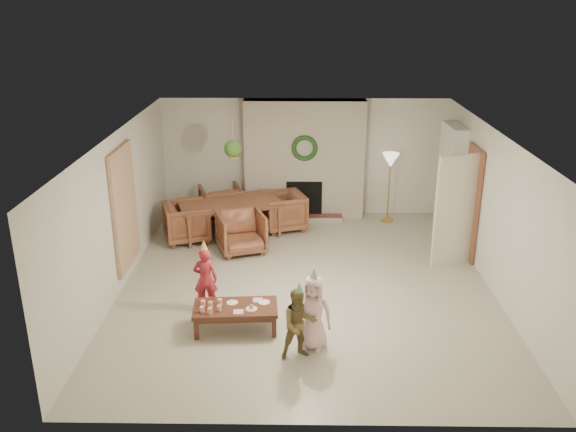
{
  "coord_description": "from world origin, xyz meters",
  "views": [
    {
      "loc": [
        -0.16,
        -9.03,
        4.52
      ],
      "look_at": [
        -0.3,
        0.4,
        1.05
      ],
      "focal_mm": 37.73,
      "sensor_mm": 36.0,
      "label": 1
    }
  ],
  "objects_px": {
    "dining_chair_near": "(241,232)",
    "dining_chair_far": "(221,204)",
    "coffee_table_top": "(235,308)",
    "child_plaid": "(299,324)",
    "dining_table": "(231,219)",
    "child_red": "(205,279)",
    "dining_chair_right": "(283,211)",
    "child_pink": "(313,312)",
    "dining_chair_left": "(187,222)"
  },
  "relations": [
    {
      "from": "coffee_table_top",
      "to": "child_pink",
      "type": "distance_m",
      "value": 1.19
    },
    {
      "from": "coffee_table_top",
      "to": "child_plaid",
      "type": "distance_m",
      "value": 1.14
    },
    {
      "from": "dining_chair_near",
      "to": "child_red",
      "type": "xyz_separation_m",
      "value": [
        -0.34,
        -2.19,
        0.12
      ]
    },
    {
      "from": "dining_chair_near",
      "to": "dining_chair_left",
      "type": "xyz_separation_m",
      "value": [
        -1.1,
        0.53,
        0.0
      ]
    },
    {
      "from": "dining_chair_far",
      "to": "child_red",
      "type": "height_order",
      "value": "child_red"
    },
    {
      "from": "dining_chair_right",
      "to": "coffee_table_top",
      "type": "xyz_separation_m",
      "value": [
        -0.58,
        -3.95,
        -0.04
      ]
    },
    {
      "from": "dining_chair_right",
      "to": "child_plaid",
      "type": "bearing_deg",
      "value": -15.14
    },
    {
      "from": "child_plaid",
      "to": "dining_chair_far",
      "type": "bearing_deg",
      "value": 93.17
    },
    {
      "from": "dining_chair_right",
      "to": "child_pink",
      "type": "distance_m",
      "value": 4.42
    },
    {
      "from": "dining_table",
      "to": "dining_chair_far",
      "type": "bearing_deg",
      "value": 90.0
    },
    {
      "from": "dining_table",
      "to": "coffee_table_top",
      "type": "bearing_deg",
      "value": -102.12
    },
    {
      "from": "dining_table",
      "to": "child_red",
      "type": "bearing_deg",
      "value": -110.3
    },
    {
      "from": "dining_chair_near",
      "to": "child_red",
      "type": "height_order",
      "value": "child_red"
    },
    {
      "from": "dining_chair_near",
      "to": "child_plaid",
      "type": "height_order",
      "value": "child_plaid"
    },
    {
      "from": "coffee_table_top",
      "to": "child_plaid",
      "type": "xyz_separation_m",
      "value": [
        0.9,
        -0.69,
        0.15
      ]
    },
    {
      "from": "dining_table",
      "to": "child_red",
      "type": "xyz_separation_m",
      "value": [
        -0.06,
        -3.01,
        0.15
      ]
    },
    {
      "from": "dining_chair_left",
      "to": "dining_chair_near",
      "type": "bearing_deg",
      "value": -135.0
    },
    {
      "from": "dining_table",
      "to": "dining_chair_near",
      "type": "height_order",
      "value": "dining_chair_near"
    },
    {
      "from": "dining_chair_right",
      "to": "dining_chair_near",
      "type": "bearing_deg",
      "value": -51.34
    },
    {
      "from": "dining_table",
      "to": "child_plaid",
      "type": "height_order",
      "value": "child_plaid"
    },
    {
      "from": "dining_chair_far",
      "to": "dining_table",
      "type": "bearing_deg",
      "value": 90.0
    },
    {
      "from": "dining_table",
      "to": "dining_chair_far",
      "type": "xyz_separation_m",
      "value": [
        -0.28,
        0.81,
        0.04
      ]
    },
    {
      "from": "dining_chair_far",
      "to": "child_plaid",
      "type": "xyz_separation_m",
      "value": [
        1.62,
        -5.1,
        0.11
      ]
    },
    {
      "from": "dining_chair_far",
      "to": "child_plaid",
      "type": "relative_size",
      "value": 0.85
    },
    {
      "from": "dining_table",
      "to": "child_plaid",
      "type": "bearing_deg",
      "value": -91.74
    },
    {
      "from": "dining_chair_left",
      "to": "dining_chair_far",
      "type": "bearing_deg",
      "value": -45.0
    },
    {
      "from": "child_red",
      "to": "child_plaid",
      "type": "xyz_separation_m",
      "value": [
        1.4,
        -1.28,
        -0.01
      ]
    },
    {
      "from": "dining_chair_far",
      "to": "dining_chair_right",
      "type": "relative_size",
      "value": 1.0
    },
    {
      "from": "dining_chair_near",
      "to": "dining_chair_far",
      "type": "bearing_deg",
      "value": 90.0
    },
    {
      "from": "dining_chair_left",
      "to": "child_pink",
      "type": "xyz_separation_m",
      "value": [
        2.34,
        -3.76,
        0.14
      ]
    },
    {
      "from": "dining_chair_right",
      "to": "child_red",
      "type": "relative_size",
      "value": 0.84
    },
    {
      "from": "dining_chair_right",
      "to": "coffee_table_top",
      "type": "distance_m",
      "value": 3.99
    },
    {
      "from": "dining_chair_near",
      "to": "dining_chair_right",
      "type": "xyz_separation_m",
      "value": [
        0.74,
        1.17,
        0.0
      ]
    },
    {
      "from": "coffee_table_top",
      "to": "child_red",
      "type": "xyz_separation_m",
      "value": [
        -0.5,
        0.59,
        0.16
      ]
    },
    {
      "from": "dining_chair_right",
      "to": "dining_table",
      "type": "bearing_deg",
      "value": -90.0
    },
    {
      "from": "dining_table",
      "to": "dining_chair_left",
      "type": "relative_size",
      "value": 2.34
    },
    {
      "from": "dining_chair_near",
      "to": "child_pink",
      "type": "height_order",
      "value": "child_pink"
    },
    {
      "from": "dining_table",
      "to": "child_red",
      "type": "distance_m",
      "value": 3.01
    },
    {
      "from": "dining_chair_near",
      "to": "child_pink",
      "type": "relative_size",
      "value": 0.8
    },
    {
      "from": "dining_chair_left",
      "to": "child_red",
      "type": "bearing_deg",
      "value": 176.33
    },
    {
      "from": "dining_chair_left",
      "to": "child_plaid",
      "type": "distance_m",
      "value": 4.55
    },
    {
      "from": "child_plaid",
      "to": "child_pink",
      "type": "bearing_deg",
      "value": 37.93
    },
    {
      "from": "dining_chair_far",
      "to": "child_red",
      "type": "relative_size",
      "value": 0.84
    },
    {
      "from": "dining_chair_near",
      "to": "dining_chair_far",
      "type": "relative_size",
      "value": 1.0
    },
    {
      "from": "dining_chair_near",
      "to": "dining_chair_far",
      "type": "distance_m",
      "value": 1.73
    },
    {
      "from": "dining_chair_near",
      "to": "coffee_table_top",
      "type": "xyz_separation_m",
      "value": [
        0.16,
        -2.78,
        -0.04
      ]
    },
    {
      "from": "dining_chair_right",
      "to": "child_red",
      "type": "xyz_separation_m",
      "value": [
        -1.08,
        -3.36,
        0.12
      ]
    },
    {
      "from": "dining_chair_far",
      "to": "child_pink",
      "type": "relative_size",
      "value": 0.8
    },
    {
      "from": "dining_chair_left",
      "to": "child_red",
      "type": "xyz_separation_m",
      "value": [
        0.75,
        -2.73,
        0.12
      ]
    },
    {
      "from": "dining_chair_right",
      "to": "child_red",
      "type": "bearing_deg",
      "value": -36.94
    }
  ]
}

